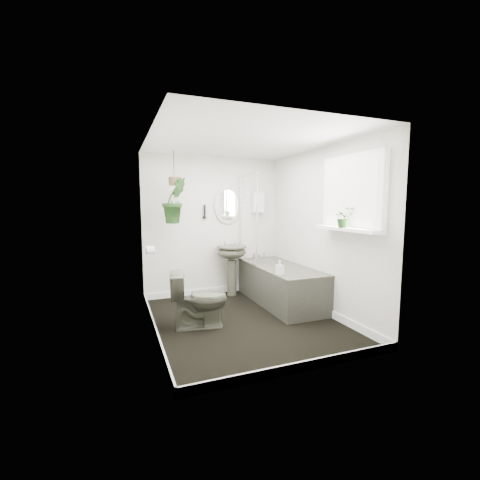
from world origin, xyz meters
name	(u,v)px	position (x,y,z in m)	size (l,w,h in m)	color
floor	(244,321)	(0.00, 0.00, -0.01)	(2.30, 2.80, 0.02)	black
ceiling	(244,140)	(0.00, 0.00, 2.31)	(2.30, 2.80, 0.02)	white
wall_back	(213,226)	(0.00, 1.41, 1.15)	(2.30, 0.02, 2.30)	white
wall_front	(305,248)	(0.00, -1.41, 1.15)	(2.30, 0.02, 2.30)	white
wall_left	(150,237)	(-1.16, 0.00, 1.15)	(0.02, 2.80, 2.30)	white
wall_right	(321,231)	(1.16, 0.00, 1.15)	(0.02, 2.80, 2.30)	white
skirting	(244,317)	(0.00, 0.00, 0.05)	(2.30, 2.80, 0.10)	white
bathtub	(280,284)	(0.80, 0.50, 0.29)	(0.72, 1.72, 0.58)	#3A3B30
bath_screen	(248,219)	(0.47, 0.99, 1.28)	(0.04, 0.72, 1.40)	silver
shower_box	(258,202)	(0.80, 1.34, 1.55)	(0.20, 0.10, 0.35)	white
oval_mirror	(228,205)	(0.25, 1.37, 1.50)	(0.46, 0.03, 0.62)	beige
wall_sconce	(205,211)	(-0.15, 1.36, 1.40)	(0.04, 0.04, 0.22)	black
toilet_roll_holder	(150,250)	(-1.10, 0.70, 0.90)	(0.11, 0.11, 0.11)	white
window_recess	(352,193)	(1.09, -0.70, 1.65)	(0.08, 1.00, 0.90)	white
window_sill	(346,229)	(1.02, -0.70, 1.23)	(0.18, 1.00, 0.04)	white
window_blinds	(349,193)	(1.04, -0.70, 1.65)	(0.01, 0.86, 0.76)	white
toilet	(199,299)	(-0.60, 0.01, 0.35)	(0.40, 0.70, 0.71)	#3A3B30
pedestal_sink	(232,271)	(0.25, 1.17, 0.42)	(0.49, 0.42, 0.84)	#3A3B30
sill_plant	(343,217)	(0.97, -0.70, 1.37)	(0.21, 0.18, 0.23)	black
hanging_plant	(175,200)	(-0.70, 1.01, 1.58)	(0.37, 0.30, 0.67)	black
soap_bottle	(280,267)	(0.51, -0.01, 0.68)	(0.09, 0.09, 0.19)	black
hanging_pot	(174,181)	(-0.70, 1.01, 1.85)	(0.16, 0.16, 0.12)	#4D3E27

